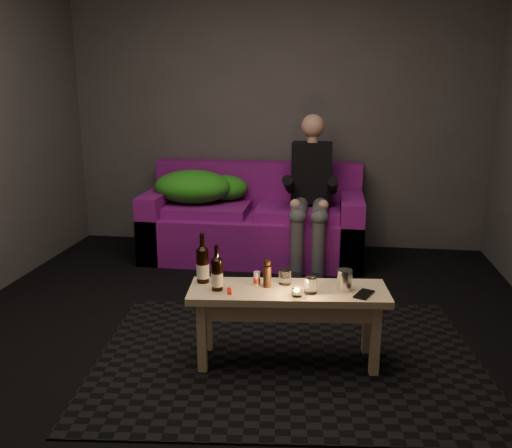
% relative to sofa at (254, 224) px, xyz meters
% --- Properties ---
extents(floor, '(4.50, 4.50, 0.00)m').
position_rel_sofa_xyz_m(floor, '(0.15, -1.82, -0.31)').
color(floor, black).
rests_on(floor, ground).
extents(room, '(4.50, 4.50, 4.50)m').
position_rel_sofa_xyz_m(room, '(0.15, -1.35, 1.34)').
color(room, silver).
rests_on(room, ground).
extents(rug, '(2.37, 1.83, 0.01)m').
position_rel_sofa_xyz_m(rug, '(0.48, -1.94, -0.30)').
color(rug, black).
rests_on(rug, floor).
extents(sofa, '(1.96, 0.88, 0.84)m').
position_rel_sofa_xyz_m(sofa, '(0.00, 0.00, 0.00)').
color(sofa, '#781070').
rests_on(sofa, floor).
extents(green_blanket, '(0.86, 0.59, 0.29)m').
position_rel_sofa_xyz_m(green_blanket, '(-0.52, -0.01, 0.33)').
color(green_blanket, '#209E1C').
rests_on(green_blanket, sofa).
extents(person, '(0.35, 0.82, 1.31)m').
position_rel_sofa_xyz_m(person, '(0.52, -0.16, 0.37)').
color(person, black).
rests_on(person, sofa).
extents(coffee_table, '(1.14, 0.46, 0.45)m').
position_rel_sofa_xyz_m(coffee_table, '(0.48, -1.99, 0.07)').
color(coffee_table, '#DCC380').
rests_on(coffee_table, rug).
extents(beer_bottle_a, '(0.07, 0.07, 0.29)m').
position_rel_sofa_xyz_m(beer_bottle_a, '(-0.02, -1.95, 0.26)').
color(beer_bottle_a, black).
rests_on(beer_bottle_a, coffee_table).
extents(beer_bottle_b, '(0.07, 0.07, 0.26)m').
position_rel_sofa_xyz_m(beer_bottle_b, '(0.09, -2.06, 0.24)').
color(beer_bottle_b, black).
rests_on(beer_bottle_b, coffee_table).
extents(salt_shaker, '(0.05, 0.05, 0.08)m').
position_rel_sofa_xyz_m(salt_shaker, '(0.29, -1.96, 0.19)').
color(salt_shaker, silver).
rests_on(salt_shaker, coffee_table).
extents(pepper_mill, '(0.06, 0.06, 0.12)m').
position_rel_sofa_xyz_m(pepper_mill, '(0.36, -1.98, 0.21)').
color(pepper_mill, black).
rests_on(pepper_mill, coffee_table).
extents(tumbler_back, '(0.09, 0.09, 0.08)m').
position_rel_sofa_xyz_m(tumbler_back, '(0.45, -1.92, 0.19)').
color(tumbler_back, white).
rests_on(tumbler_back, coffee_table).
extents(tealight, '(0.06, 0.06, 0.04)m').
position_rel_sofa_xyz_m(tealight, '(0.53, -2.09, 0.17)').
color(tealight, white).
rests_on(tealight, coffee_table).
extents(tumbler_front, '(0.08, 0.08, 0.09)m').
position_rel_sofa_xyz_m(tumbler_front, '(0.60, -2.04, 0.19)').
color(tumbler_front, white).
rests_on(tumbler_front, coffee_table).
extents(steel_cup, '(0.10, 0.10, 0.12)m').
position_rel_sofa_xyz_m(steel_cup, '(0.79, -1.96, 0.21)').
color(steel_cup, silver).
rests_on(steel_cup, coffee_table).
extents(smartphone, '(0.13, 0.17, 0.01)m').
position_rel_sofa_xyz_m(smartphone, '(0.89, -2.03, 0.15)').
color(smartphone, black).
rests_on(smartphone, coffee_table).
extents(red_lighter, '(0.04, 0.08, 0.01)m').
position_rel_sofa_xyz_m(red_lighter, '(0.16, -2.09, 0.15)').
color(red_lighter, red).
rests_on(red_lighter, coffee_table).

